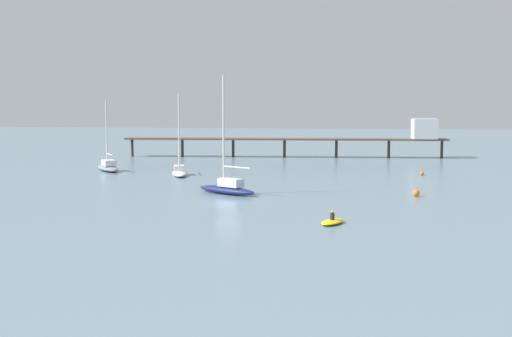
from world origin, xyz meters
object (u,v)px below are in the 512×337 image
(sailboat_navy, at_px, (227,186))
(mooring_buoy_far, at_px, (422,173))
(sailboat_white, at_px, (179,171))
(dinghy_yellow, at_px, (332,221))
(pier, at_px, (351,135))
(mooring_buoy_inner, at_px, (416,193))
(sailboat_gray, at_px, (108,166))

(sailboat_navy, xyz_separation_m, mooring_buoy_far, (22.93, 22.50, -0.55))
(sailboat_white, relative_size, dinghy_yellow, 3.18)
(sailboat_white, height_order, dinghy_yellow, sailboat_white)
(pier, xyz_separation_m, mooring_buoy_inner, (6.99, -51.30, -3.80))
(sailboat_gray, xyz_separation_m, sailboat_white, (11.83, -4.60, -0.02))
(sailboat_gray, relative_size, dinghy_yellow, 2.94)
(pier, relative_size, sailboat_gray, 5.73)
(pier, bearing_deg, sailboat_gray, -139.80)
(pier, bearing_deg, dinghy_yellow, -91.13)
(dinghy_yellow, bearing_deg, mooring_buoy_far, 74.27)
(sailboat_white, xyz_separation_m, dinghy_yellow, (21.78, -34.95, -0.46))
(dinghy_yellow, bearing_deg, pier, 88.87)
(sailboat_gray, bearing_deg, mooring_buoy_inner, -27.40)
(sailboat_navy, relative_size, mooring_buoy_inner, 17.13)
(pier, xyz_separation_m, sailboat_white, (-23.14, -34.15, -3.51))
(mooring_buoy_far, bearing_deg, sailboat_gray, 179.84)
(sailboat_gray, bearing_deg, sailboat_white, -21.27)
(sailboat_gray, relative_size, sailboat_navy, 0.80)
(sailboat_white, relative_size, mooring_buoy_inner, 14.73)
(sailboat_white, xyz_separation_m, mooring_buoy_far, (32.89, 4.48, -0.39))
(sailboat_white, distance_m, sailboat_navy, 20.59)
(pier, xyz_separation_m, sailboat_navy, (-13.19, -52.17, -3.34))
(dinghy_yellow, bearing_deg, sailboat_white, 121.93)
(dinghy_yellow, distance_m, mooring_buoy_inner, 19.67)
(mooring_buoy_inner, bearing_deg, sailboat_white, 150.36)
(sailboat_navy, bearing_deg, sailboat_white, 118.93)
(pier, bearing_deg, sailboat_white, -124.12)
(sailboat_gray, distance_m, mooring_buoy_far, 44.72)
(sailboat_white, xyz_separation_m, sailboat_navy, (9.96, -18.02, 0.17))
(sailboat_gray, xyz_separation_m, mooring_buoy_far, (44.72, -0.12, -0.41))
(mooring_buoy_inner, bearing_deg, pier, 97.75)
(sailboat_navy, xyz_separation_m, mooring_buoy_inner, (20.17, 0.87, -0.46))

